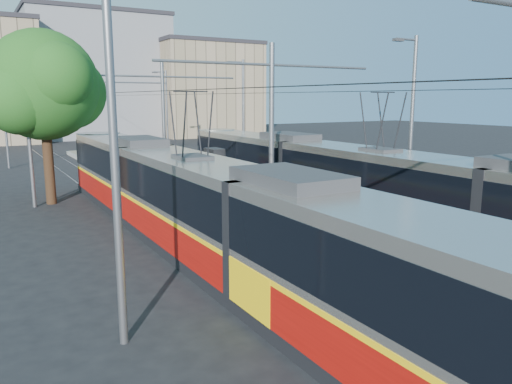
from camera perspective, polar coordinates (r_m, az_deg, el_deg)
ground at (r=14.04m, az=19.56°, el=-12.08°), size 160.00×160.00×0.00m
platform at (r=27.65m, az=-8.14°, el=-0.13°), size 4.00×50.00×0.30m
tactile_strip_left at (r=27.13m, az=-10.99°, el=-0.09°), size 0.70×50.00×0.01m
tactile_strip_right at (r=28.18m, az=-5.42°, el=0.46°), size 0.70×50.00×0.01m
rails at (r=27.68m, az=-8.13°, el=-0.40°), size 8.71×70.00×0.03m
tram_left at (r=17.14m, az=-7.17°, el=-1.45°), size 2.43×29.34×5.50m
tram_right at (r=19.95m, az=13.82°, el=0.47°), size 2.43×31.10×5.50m
catenary at (r=24.56m, az=-5.89°, el=8.85°), size 9.20×70.00×7.00m
street_lamps at (r=30.94m, az=-11.15°, el=8.44°), size 15.18×38.22×8.00m
shelter at (r=24.89m, az=-4.72°, el=2.22°), size 0.74×1.17×2.55m
tree at (r=27.18m, az=-22.51°, el=10.98°), size 5.90×5.46×8.58m
building_centre at (r=74.06m, az=-17.92°, el=12.50°), size 18.36×14.28×16.52m
building_right at (r=72.75m, az=-5.74°, el=11.63°), size 14.28×10.20×13.08m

